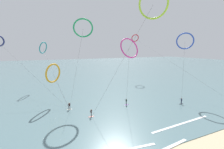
% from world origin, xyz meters
% --- Properties ---
extents(sea_water, '(400.00, 200.00, 0.08)m').
position_xyz_m(sea_water, '(0.00, 104.19, 0.04)').
color(sea_water, slate).
rests_on(sea_water, ground).
extents(surfer_ivory, '(1.40, 0.61, 1.70)m').
position_xyz_m(surfer_ivory, '(-8.55, 25.06, 0.82)').
color(surfer_ivory, silver).
rests_on(surfer_ivory, ground).
extents(surfer_charcoal, '(1.40, 0.70, 1.70)m').
position_xyz_m(surfer_charcoal, '(18.86, 16.71, 0.82)').
color(surfer_charcoal, black).
rests_on(surfer_charcoal, ground).
extents(surfer_coral, '(1.40, 0.61, 1.70)m').
position_xyz_m(surfer_coral, '(-4.95, 19.02, 0.82)').
color(surfer_coral, '#EA7260').
rests_on(surfer_coral, ground).
extents(surfer_violet, '(1.40, 0.73, 1.70)m').
position_xyz_m(surfer_violet, '(5.35, 22.09, 0.82)').
color(surfer_violet, purple).
rests_on(surfer_violet, ground).
extents(kite_lime, '(9.19, 12.28, 23.48)m').
position_xyz_m(kite_lime, '(2.26, 8.98, 21.18)').
color(kite_lime, '#8CC62D').
rests_on(kite_lime, ground).
extents(kite_teal, '(6.37, 29.89, 17.00)m').
position_xyz_m(kite_teal, '(-13.05, 52.65, 14.76)').
color(kite_teal, teal).
rests_on(kite_teal, ground).
extents(kite_cobalt, '(8.82, 8.41, 19.20)m').
position_xyz_m(kite_cobalt, '(25.59, 22.84, 16.69)').
color(kite_cobalt, '#2647B7').
rests_on(kite_cobalt, ground).
extents(kite_amber, '(5.01, 8.49, 10.73)m').
position_xyz_m(kite_amber, '(-11.34, 31.45, 8.14)').
color(kite_amber, orange).
rests_on(kite_amber, ground).
extents(kite_emerald, '(8.66, 8.97, 22.51)m').
position_xyz_m(kite_emerald, '(-2.90, 31.96, 20.00)').
color(kite_emerald, '#199351').
rests_on(kite_emerald, ground).
extents(kite_crimson, '(3.95, 50.86, 21.29)m').
position_xyz_m(kite_crimson, '(27.96, 53.86, 19.42)').
color(kite_crimson, red).
rests_on(kite_crimson, ground).
extents(kite_magenta, '(5.42, 7.66, 16.60)m').
position_xyz_m(kite_magenta, '(2.21, 15.72, 14.57)').
color(kite_magenta, '#CC288E').
rests_on(kite_magenta, ground).
extents(wave_crest_far, '(15.09, 1.26, 0.12)m').
position_xyz_m(wave_crest_far, '(10.15, 8.73, 0.06)').
color(wave_crest_far, white).
rests_on(wave_crest_far, ground).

